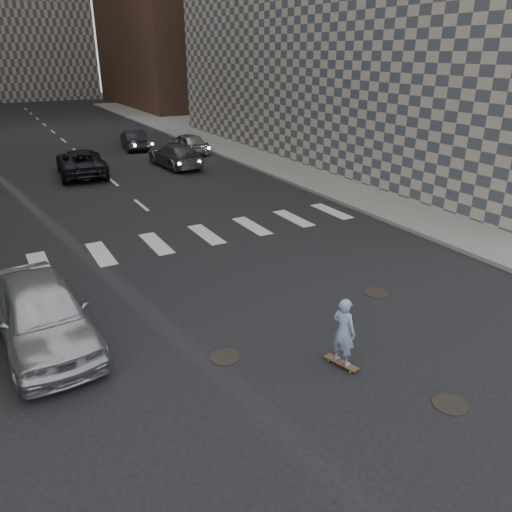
{
  "coord_description": "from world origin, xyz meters",
  "views": [
    {
      "loc": [
        -6.15,
        -7.64,
        6.59
      ],
      "look_at": [
        0.08,
        3.45,
        1.3
      ],
      "focal_mm": 35.0,
      "sensor_mm": 36.0,
      "label": 1
    }
  ],
  "objects": [
    {
      "name": "traffic_car_d",
      "position": [
        6.5,
        24.4,
        0.69
      ],
      "size": [
        1.9,
        4.13,
        1.37
      ],
      "primitive_type": "imported",
      "rotation": [
        0.0,
        0.0,
        3.21
      ],
      "color": "#A5A8AC",
      "rests_on": "ground"
    },
    {
      "name": "manhole_c",
      "position": [
        3.3,
        2.0,
        0.01
      ],
      "size": [
        0.7,
        0.7,
        0.02
      ],
      "primitive_type": "cylinder",
      "color": "black",
      "rests_on": "ground"
    },
    {
      "name": "traffic_car_b",
      "position": [
        4.28,
        20.82,
        0.69
      ],
      "size": [
        2.23,
        4.86,
        1.38
      ],
      "primitive_type": "imported",
      "rotation": [
        0.0,
        0.0,
        3.21
      ],
      "color": "#53555A",
      "rests_on": "ground"
    },
    {
      "name": "sidewalk_right",
      "position": [
        14.5,
        20.0,
        0.07
      ],
      "size": [
        13.0,
        80.0,
        0.15
      ],
      "primitive_type": "cube",
      "color": "gray",
      "rests_on": "ground"
    },
    {
      "name": "traffic_car_e",
      "position": [
        3.81,
        27.7,
        0.67
      ],
      "size": [
        1.92,
        4.21,
        1.34
      ],
      "primitive_type": "imported",
      "rotation": [
        0.0,
        0.0,
        3.01
      ],
      "color": "black",
      "rests_on": "ground"
    },
    {
      "name": "manhole_b",
      "position": [
        -2.0,
        1.2,
        0.01
      ],
      "size": [
        0.7,
        0.7,
        0.02
      ],
      "primitive_type": "cylinder",
      "color": "black",
      "rests_on": "ground"
    },
    {
      "name": "skateboarder",
      "position": [
        0.14,
        -0.37,
        0.88
      ],
      "size": [
        0.52,
        0.87,
        1.68
      ],
      "rotation": [
        0.0,
        0.0,
        0.27
      ],
      "color": "brown",
      "rests_on": "ground"
    },
    {
      "name": "silver_sedan",
      "position": [
        -5.5,
        3.84,
        0.83
      ],
      "size": [
        2.27,
        5.01,
        1.67
      ],
      "primitive_type": "imported",
      "rotation": [
        0.0,
        0.0,
        0.06
      ],
      "color": "#BABDC2",
      "rests_on": "ground"
    },
    {
      "name": "ground",
      "position": [
        0.0,
        0.0,
        0.0
      ],
      "size": [
        160.0,
        160.0,
        0.0
      ],
      "primitive_type": "plane",
      "color": "black",
      "rests_on": "ground"
    },
    {
      "name": "traffic_car_c",
      "position": [
        -1.11,
        21.3,
        0.73
      ],
      "size": [
        2.91,
        5.46,
        1.46
      ],
      "primitive_type": "imported",
      "rotation": [
        0.0,
        0.0,
        3.05
      ],
      "color": "black",
      "rests_on": "ground"
    },
    {
      "name": "manhole_a",
      "position": [
        1.2,
        -2.5,
        0.01
      ],
      "size": [
        0.7,
        0.7,
        0.02
      ],
      "primitive_type": "cylinder",
      "color": "black",
      "rests_on": "ground"
    }
  ]
}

